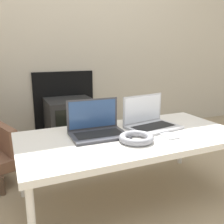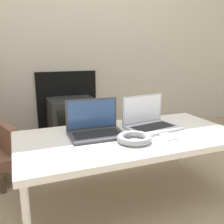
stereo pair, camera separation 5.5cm
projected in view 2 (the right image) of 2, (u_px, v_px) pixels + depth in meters
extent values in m
cube|color=#B7AD99|center=(73.00, 17.00, 2.62)|extent=(7.00, 0.06, 2.60)
cube|color=black|center=(67.00, 105.00, 2.77)|extent=(0.65, 0.03, 0.74)
cube|color=silver|center=(130.00, 138.00, 1.55)|extent=(1.37, 0.69, 0.04)
cylinder|color=silver|center=(21.00, 167.00, 1.65)|extent=(0.04, 0.04, 0.40)
cylinder|color=silver|center=(182.00, 142.00, 2.11)|extent=(0.04, 0.04, 0.40)
cube|color=#38383D|center=(97.00, 135.00, 1.52)|extent=(0.34, 0.25, 0.02)
cube|color=black|center=(97.00, 133.00, 1.52)|extent=(0.29, 0.14, 0.00)
cube|color=#38383D|center=(92.00, 114.00, 1.60)|extent=(0.34, 0.02, 0.20)
cube|color=#2D4C7F|center=(92.00, 114.00, 1.60)|extent=(0.31, 0.01, 0.18)
cube|color=#B2B2B7|center=(153.00, 128.00, 1.67)|extent=(0.37, 0.29, 0.02)
cube|color=black|center=(153.00, 126.00, 1.66)|extent=(0.30, 0.18, 0.00)
cube|color=#B2B2B7|center=(143.00, 109.00, 1.74)|extent=(0.33, 0.07, 0.20)
cube|color=white|center=(143.00, 109.00, 1.73)|extent=(0.31, 0.06, 0.18)
torus|color=gray|center=(134.00, 138.00, 1.43)|extent=(0.20, 0.20, 0.04)
cube|color=silver|center=(168.00, 136.00, 1.51)|extent=(0.07, 0.12, 0.01)
cube|color=black|center=(73.00, 122.00, 2.59)|extent=(0.47, 0.45, 0.47)
cube|color=black|center=(78.00, 128.00, 2.38)|extent=(0.38, 0.01, 0.37)
cube|color=brown|center=(1.00, 133.00, 1.99)|extent=(0.25, 0.59, 0.20)
cylinder|color=#4C3828|center=(3.00, 184.00, 1.70)|extent=(0.04, 0.04, 0.13)
cylinder|color=#4C3828|center=(4.00, 153.00, 2.21)|extent=(0.04, 0.04, 0.13)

